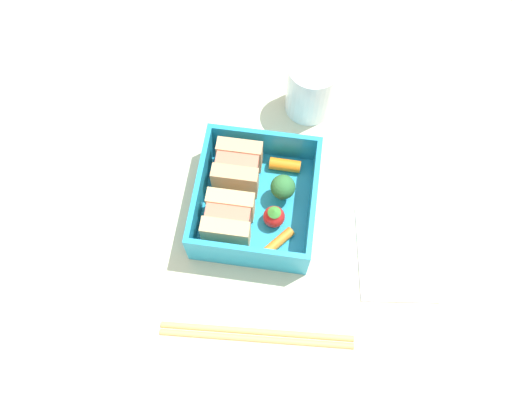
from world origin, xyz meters
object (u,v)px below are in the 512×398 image
object	(u,v)px
folded_napkin	(396,254)
sandwich_left	(228,219)
drinking_glass	(311,88)
sandwich_center_left	(238,168)
carrot_stick_far_left	(277,243)
broccoli_floret	(283,187)
carrot_stick_left	(285,165)
strawberry_far_left	(274,216)
chopstick_pair	(257,335)

from	to	relation	value
folded_napkin	sandwich_left	bearing A→B (deg)	89.28
drinking_glass	folded_napkin	xyz separation A→B (cm)	(-19.58, -12.38, -3.80)
sandwich_center_left	drinking_glass	distance (cm)	14.73
carrot_stick_far_left	broccoli_floret	world-z (taller)	broccoli_floret
carrot_stick_left	drinking_glass	size ratio (longest dim) A/B	0.48
strawberry_far_left	broccoli_floret	world-z (taller)	broccoli_floret
folded_napkin	chopstick_pair	bearing A→B (deg)	127.75
carrot_stick_far_left	strawberry_far_left	world-z (taller)	strawberry_far_left
sandwich_center_left	chopstick_pair	world-z (taller)	sandwich_center_left
carrot_stick_left	chopstick_pair	xyz separation A→B (cm)	(-20.71, 0.63, -1.61)
sandwich_center_left	drinking_glass	xyz separation A→B (cm)	(12.59, -7.63, 0.43)
sandwich_left	drinking_glass	bearing A→B (deg)	-21.54
broccoli_floret	folded_napkin	world-z (taller)	broccoli_floret
strawberry_far_left	folded_napkin	bearing A→B (deg)	-96.69
strawberry_far_left	chopstick_pair	world-z (taller)	strawberry_far_left
drinking_glass	chopstick_pair	bearing A→B (deg)	175.13
carrot_stick_far_left	sandwich_center_left	bearing A→B (deg)	35.44
carrot_stick_far_left	broccoli_floret	bearing A→B (deg)	1.11
carrot_stick_left	folded_napkin	xyz separation A→B (cm)	(-9.06, -14.41, -1.76)
sandwich_center_left	strawberry_far_left	bearing A→B (deg)	-135.68
sandwich_center_left	folded_napkin	bearing A→B (deg)	-109.26
folded_napkin	drinking_glass	bearing A→B (deg)	32.30
carrot_stick_far_left	chopstick_pair	distance (cm)	10.56
sandwich_left	carrot_stick_far_left	bearing A→B (deg)	-104.09
sandwich_center_left	drinking_glass	bearing A→B (deg)	-31.23
folded_napkin	carrot_stick_left	bearing A→B (deg)	57.84
sandwich_left	strawberry_far_left	distance (cm)	5.42
strawberry_far_left	drinking_glass	size ratio (longest dim) A/B	0.40
strawberry_far_left	folded_napkin	xyz separation A→B (cm)	(-1.74, -14.88, -2.42)
sandwich_left	drinking_glass	world-z (taller)	drinking_glass
carrot_stick_far_left	chopstick_pair	bearing A→B (deg)	175.22
sandwich_center_left	carrot_stick_far_left	bearing A→B (deg)	-144.56
strawberry_far_left	sandwich_center_left	bearing A→B (deg)	44.32
chopstick_pair	drinking_glass	bearing A→B (deg)	-4.87
carrot_stick_left	broccoli_floret	bearing A→B (deg)	-178.21
sandwich_center_left	folded_napkin	size ratio (longest dim) A/B	0.48
carrot_stick_far_left	folded_napkin	xyz separation A→B (cm)	(1.21, -14.17, -1.57)
sandwich_left	chopstick_pair	world-z (taller)	sandwich_left
broccoli_floret	folded_napkin	xyz separation A→B (cm)	(-5.16, -14.29, -3.38)
carrot_stick_far_left	broccoli_floret	size ratio (longest dim) A/B	1.19
sandwich_center_left	broccoli_floret	xyz separation A→B (cm)	(-1.83, -5.72, 0.01)
carrot_stick_far_left	drinking_glass	xyz separation A→B (cm)	(20.79, -1.79, 2.23)
drinking_glass	folded_napkin	world-z (taller)	drinking_glass
sandwich_left	drinking_glass	size ratio (longest dim) A/B	0.68
sandwich_center_left	chopstick_pair	size ratio (longest dim) A/B	0.25
sandwich_center_left	broccoli_floret	size ratio (longest dim) A/B	1.38
sandwich_left	sandwich_center_left	world-z (taller)	same
chopstick_pair	folded_napkin	world-z (taller)	chopstick_pair
carrot_stick_far_left	strawberry_far_left	xyz separation A→B (cm)	(2.96, 0.72, 0.85)
broccoli_floret	chopstick_pair	size ratio (longest dim) A/B	0.18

